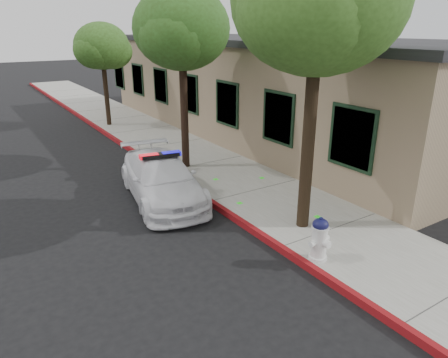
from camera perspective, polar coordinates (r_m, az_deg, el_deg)
ground at (r=9.30m, az=7.74°, el=-10.14°), size 120.00×120.00×0.00m
sidewalk at (r=12.26m, az=4.48°, el=-1.79°), size 3.20×60.00×0.15m
red_curb at (r=11.46m, az=-1.70°, el=-3.35°), size 0.14×60.00×0.16m
clapboard_building at (r=19.40m, az=6.05°, el=12.69°), size 7.30×20.89×4.24m
police_car at (r=11.81m, az=-8.65°, el=0.08°), size 2.51×4.62×1.39m
fire_hydrant at (r=8.72m, az=13.10°, el=-8.05°), size 0.53×0.46×0.94m
street_tree_near at (r=9.22m, az=13.04°, el=22.17°), size 3.88×3.59×6.58m
street_tree_mid at (r=13.63m, az=-5.96°, el=19.49°), size 3.03×3.12×5.77m
street_tree_far at (r=20.74m, az=-16.49°, el=16.97°), size 2.75×2.52×4.77m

